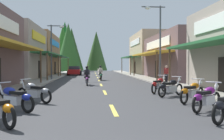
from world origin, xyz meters
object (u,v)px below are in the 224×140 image
rider_cruising_lead (87,77)px  rider_cruising_trailing (100,74)px  motorcycle_parked_right_2 (192,91)px  motorcycle_parked_left_1 (14,98)px  motorcycle_parked_right_3 (171,87)px  streetlamp_left (54,44)px  parked_car_curbside (75,71)px  streetlamp_right (157,34)px  motorcycle_parked_left_2 (34,92)px  pedestrian_by_shop (166,73)px  motorcycle_parked_right_4 (159,85)px  motorcycle_parked_right_1 (207,97)px

rider_cruising_lead → rider_cruising_trailing: bearing=-13.6°
motorcycle_parked_right_2 → motorcycle_parked_left_1: size_ratio=0.93×
motorcycle_parked_right_3 → rider_cruising_lead: bearing=84.8°
streetlamp_left → parked_car_curbside: 13.28m
streetlamp_right → motorcycle_parked_left_1: bearing=-125.7°
motorcycle_parked_right_3 → parked_car_curbside: size_ratio=0.41×
motorcycle_parked_left_2 → pedestrian_by_shop: 13.93m
motorcycle_parked_right_2 → motorcycle_parked_right_4: 3.87m
rider_cruising_lead → streetlamp_left: bearing=26.3°
motorcycle_parked_right_1 → rider_cruising_lead: rider_cruising_lead is taller
motorcycle_parked_right_1 → rider_cruising_trailing: size_ratio=0.80×
motorcycle_parked_right_3 → motorcycle_parked_left_2: 6.89m
motorcycle_parked_right_3 → rider_cruising_lead: size_ratio=0.83×
motorcycle_parked_right_2 → motorcycle_parked_right_4: same height
motorcycle_parked_right_2 → motorcycle_parked_right_3: bearing=56.6°
streetlamp_right → rider_cruising_trailing: 8.20m
rider_cruising_lead → parked_car_curbside: size_ratio=0.50×
streetlamp_left → motorcycle_parked_right_4: bearing=-57.7°
motorcycle_parked_left_2 → rider_cruising_trailing: bearing=-67.5°
motorcycle_parked_right_2 → motorcycle_parked_left_1: 7.39m
motorcycle_parked_right_1 → parked_car_curbside: (-6.73, 31.11, 0.20)m
motorcycle_parked_right_1 → streetlamp_left: bearing=74.5°
motorcycle_parked_right_1 → motorcycle_parked_left_1: bearing=136.5°
motorcycle_parked_right_4 → streetlamp_left: bearing=70.1°
streetlamp_right → rider_cruising_trailing: bearing=127.9°
motorcycle_parked_right_4 → motorcycle_parked_left_2: bearing=154.7°
streetlamp_right → motorcycle_parked_right_3: size_ratio=3.70×
streetlamp_left → streetlamp_right: size_ratio=0.89×
rider_cruising_trailing → pedestrian_by_shop: 7.43m
streetlamp_left → motorcycle_parked_right_3: (8.04, -14.05, -3.33)m
streetlamp_right → motorcycle_parked_right_2: (-1.06, -10.06, -3.75)m
motorcycle_parked_right_3 → rider_cruising_lead: (-4.52, 7.42, 0.17)m
streetlamp_right → rider_cruising_trailing: size_ratio=3.07×
motorcycle_parked_right_2 → parked_car_curbside: 29.93m
motorcycle_parked_left_2 → rider_cruising_lead: (2.18, 9.08, 0.17)m
rider_cruising_trailing → motorcycle_parked_right_3: bearing=-169.8°
motorcycle_parked_left_2 → streetlamp_left: bearing=-49.8°
motorcycle_parked_right_1 → pedestrian_by_shop: size_ratio=1.07×
streetlamp_left → motorcycle_parked_left_2: 16.12m
streetlamp_left → rider_cruising_lead: 8.15m
motorcycle_parked_right_2 → motorcycle_parked_right_3: (-0.28, 2.21, 0.00)m
motorcycle_parked_right_1 → rider_cruising_lead: size_ratio=0.80×
motorcycle_parked_right_2 → rider_cruising_trailing: size_ratio=0.79×
motorcycle_parked_left_2 → rider_cruising_trailing: 15.72m
motorcycle_parked_left_1 → motorcycle_parked_left_2: size_ratio=1.01×
motorcycle_parked_right_1 → motorcycle_parked_right_2: 2.04m
motorcycle_parked_right_1 → pedestrian_by_shop: (2.46, 13.07, 0.43)m
parked_car_curbside → rider_cruising_trailing: bearing=-164.9°
motorcycle_parked_right_2 → parked_car_curbside: (-7.02, 29.10, 0.20)m
motorcycle_parked_right_2 → parked_car_curbside: bearing=63.0°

